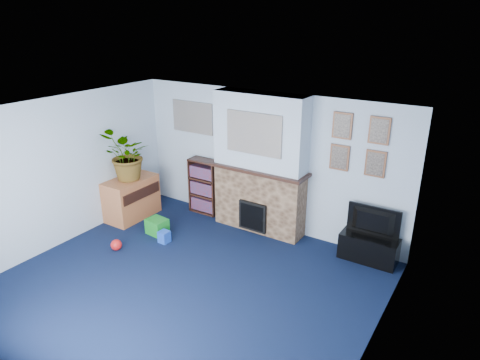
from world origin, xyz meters
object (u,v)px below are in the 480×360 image
Objects in this scene: television at (372,222)px; bookshelf at (205,187)px; tv_stand at (369,247)px; sideboard at (131,199)px.

bookshelf is (-3.17, 0.06, -0.14)m from television.
bookshelf is at bearing -1.73° from television.
television reaches higher than tv_stand.
tv_stand is 3.18m from bookshelf.
tv_stand is 1.09× the size of television.
tv_stand is 0.82× the size of bookshelf.
television is 0.76× the size of bookshelf.
television is (0.00, 0.02, 0.41)m from tv_stand.
television is at bearing -1.02° from bookshelf.
tv_stand is 0.89× the size of sideboard.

